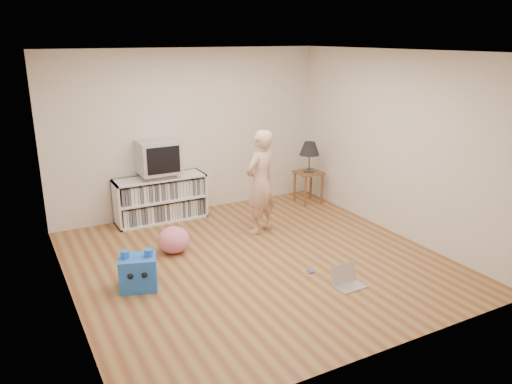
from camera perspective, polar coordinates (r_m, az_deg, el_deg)
The scene contains 13 objects.
ground at distance 6.49m, azimuth 0.04°, elevation -7.84°, with size 4.50×4.50×0.00m, color brown.
walls at distance 6.05m, azimuth 0.04°, elevation 3.36°, with size 4.52×4.52×2.60m.
ceiling at distance 5.87m, azimuth 0.04°, elevation 15.76°, with size 4.50×4.50×0.01m, color white.
media_unit at distance 7.90m, azimuth -10.88°, elevation -0.72°, with size 1.40×0.45×0.70m.
dvd_deck at distance 7.78m, azimuth -11.00°, elevation 1.95°, with size 0.45×0.35×0.07m, color gray.
crt_tv at distance 7.71m, azimuth -11.12°, elevation 3.98°, with size 0.60×0.53×0.50m.
side_table at distance 8.60m, azimuth 6.02°, elevation 1.46°, with size 0.42×0.42×0.55m.
table_lamp at distance 8.47m, azimuth 6.14°, elevation 4.88°, with size 0.34×0.34×0.52m.
person at distance 7.16m, azimuth 0.51°, elevation 1.12°, with size 0.55×0.36×1.52m, color #D8AB93.
laptop at distance 5.97m, azimuth 10.34°, elevation -9.86°, with size 0.35×0.28×0.24m.
playing_cards at distance 6.22m, azimuth 6.25°, elevation -9.02°, with size 0.07×0.09×0.02m, color #4351B3.
plush_blue at distance 5.90m, azimuth -13.31°, elevation -8.90°, with size 0.49×0.44×0.48m.
plush_pink at distance 6.75m, azimuth -9.39°, elevation -5.42°, with size 0.42×0.42×0.36m, color pink.
Camera 1 is at (-2.78, -5.17, 2.78)m, focal length 35.00 mm.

